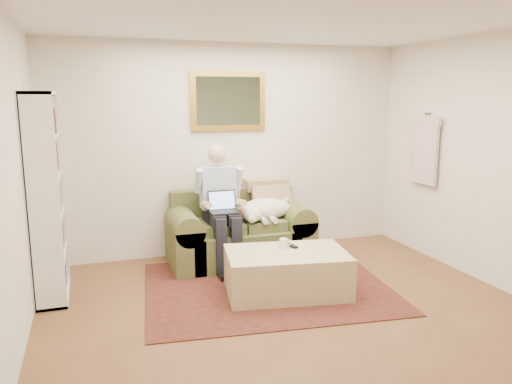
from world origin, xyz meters
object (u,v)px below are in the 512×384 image
ottoman (287,273)px  seated_man (222,208)px  laptop (223,206)px  sleeping_dog (265,209)px  sofa (239,238)px  coffee_mug (284,243)px  bookshelf (47,197)px

ottoman → seated_man: bearing=112.9°
laptop → sleeping_dog: laptop is taller
laptop → seated_man: bearing=90.0°
sofa → sleeping_dog: size_ratio=2.43×
sofa → laptop: laptop is taller
laptop → coffee_mug: size_ratio=3.24×
bookshelf → coffee_mug: bearing=-13.9°
bookshelf → ottoman: bearing=-17.0°
sofa → coffee_mug: 1.03m
sofa → ottoman: sofa is taller
bookshelf → laptop: bearing=7.1°
sofa → bookshelf: bookshelf is taller
ottoman → coffee_mug: (0.02, 0.13, 0.27)m
laptop → coffee_mug: (0.43, -0.78, -0.25)m
ottoman → bookshelf: (-2.22, 0.68, 0.78)m
ottoman → sofa: bearing=98.1°
sleeping_dog → bookshelf: size_ratio=0.34×
seated_man → ottoman: 1.16m
sleeping_dog → seated_man: bearing=-172.9°
coffee_mug → bookshelf: size_ratio=0.05×
ottoman → bookshelf: size_ratio=0.59×
seated_man → bookshelf: bearing=-170.9°
laptop → bookshelf: 1.85m
sofa → sleeping_dog: 0.47m
seated_man → bookshelf: bookshelf is taller
laptop → bookshelf: size_ratio=0.16×
coffee_mug → sofa: bearing=100.0°
seated_man → laptop: seated_man is taller
sofa → laptop: (-0.25, -0.22, 0.45)m
sleeping_dog → ottoman: 1.13m
sofa → coffee_mug: bearing=-80.0°
seated_man → coffee_mug: seated_man is taller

